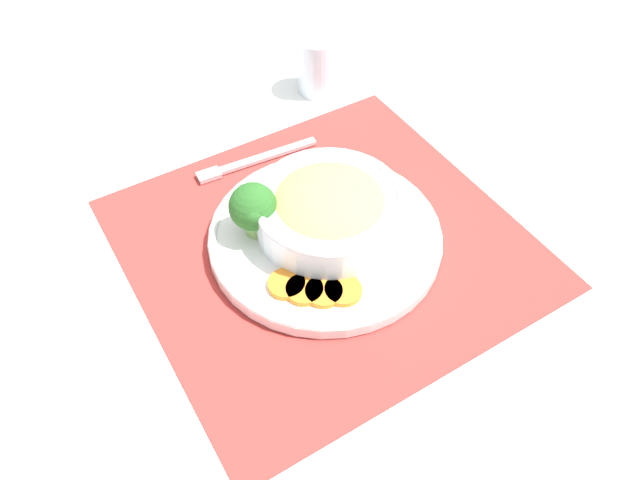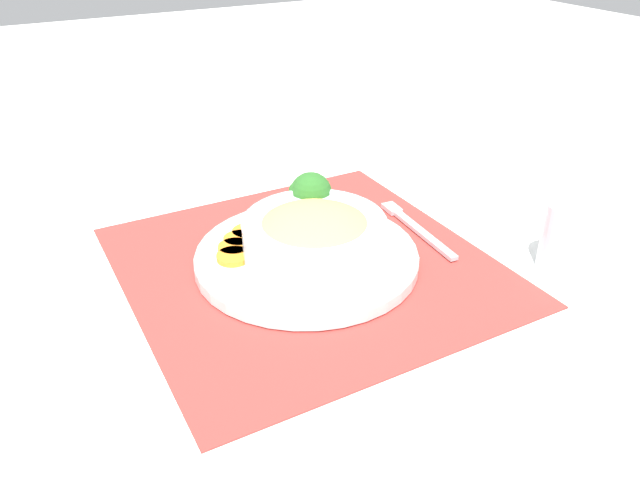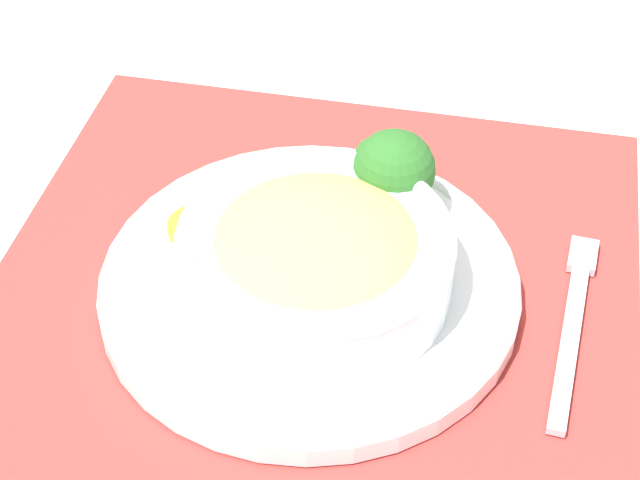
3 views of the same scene
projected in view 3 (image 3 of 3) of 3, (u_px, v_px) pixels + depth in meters
ground_plane at (310, 298)px, 0.76m from camera, size 4.00×4.00×0.00m
placemat at (310, 296)px, 0.75m from camera, size 0.46×0.47×0.00m
plate at (310, 282)px, 0.75m from camera, size 0.29×0.29×0.02m
bowl at (316, 256)px, 0.71m from camera, size 0.19×0.19×0.06m
broccoli_floret at (393, 171)px, 0.76m from camera, size 0.06×0.06×0.08m
carrot_slice_near at (270, 190)px, 0.81m from camera, size 0.04×0.04×0.01m
carrot_slice_middle at (243, 198)px, 0.80m from camera, size 0.04×0.04×0.01m
carrot_slice_far at (218, 211)px, 0.79m from camera, size 0.04×0.04×0.01m
carrot_slice_extra at (197, 227)px, 0.78m from camera, size 0.04×0.04×0.01m
fork at (575, 310)px, 0.74m from camera, size 0.03×0.18×0.01m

